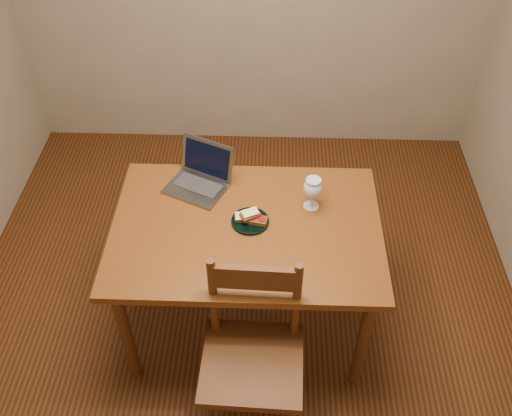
{
  "coord_description": "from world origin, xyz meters",
  "views": [
    {
      "loc": [
        0.15,
        -1.99,
        2.71
      ],
      "look_at": [
        0.08,
        -0.03,
        0.8
      ],
      "focal_mm": 40.0,
      "sensor_mm": 36.0,
      "label": 1
    }
  ],
  "objects_px": {
    "plate": "(250,221)",
    "laptop": "(201,174)",
    "table": "(247,238)",
    "chair": "(253,351)",
    "milk_glass": "(312,193)"
  },
  "relations": [
    {
      "from": "plate",
      "to": "milk_glass",
      "type": "bearing_deg",
      "value": 22.01
    },
    {
      "from": "laptop",
      "to": "table",
      "type": "bearing_deg",
      "value": -26.36
    },
    {
      "from": "plate",
      "to": "laptop",
      "type": "bearing_deg",
      "value": 133.17
    },
    {
      "from": "chair",
      "to": "plate",
      "type": "height_order",
      "value": "chair"
    },
    {
      "from": "milk_glass",
      "to": "plate",
      "type": "bearing_deg",
      "value": -157.99
    },
    {
      "from": "chair",
      "to": "plate",
      "type": "bearing_deg",
      "value": 95.25
    },
    {
      "from": "table",
      "to": "milk_glass",
      "type": "distance_m",
      "value": 0.39
    },
    {
      "from": "table",
      "to": "chair",
      "type": "relative_size",
      "value": 2.71
    },
    {
      "from": "table",
      "to": "chair",
      "type": "bearing_deg",
      "value": -84.79
    },
    {
      "from": "table",
      "to": "laptop",
      "type": "xyz_separation_m",
      "value": [
        -0.25,
        0.31,
        0.14
      ]
    },
    {
      "from": "table",
      "to": "chair",
      "type": "distance_m",
      "value": 0.57
    },
    {
      "from": "table",
      "to": "plate",
      "type": "relative_size",
      "value": 7.09
    },
    {
      "from": "table",
      "to": "laptop",
      "type": "distance_m",
      "value": 0.42
    },
    {
      "from": "table",
      "to": "plate",
      "type": "bearing_deg",
      "value": 58.08
    },
    {
      "from": "plate",
      "to": "milk_glass",
      "type": "relative_size",
      "value": 1.02
    }
  ]
}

